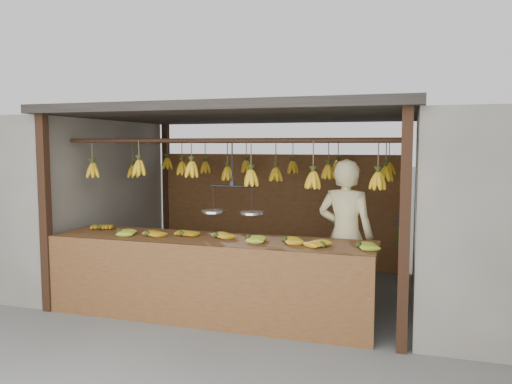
% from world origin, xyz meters
% --- Properties ---
extents(ground, '(80.00, 80.00, 0.00)m').
position_xyz_m(ground, '(0.00, 0.00, 0.00)').
color(ground, '#5B5B57').
extents(stall, '(4.30, 3.30, 2.40)m').
position_xyz_m(stall, '(0.00, 0.33, 1.97)').
color(stall, black).
rests_on(stall, ground).
extents(neighbor_left, '(3.00, 3.00, 2.30)m').
position_xyz_m(neighbor_left, '(-3.60, 0.00, 1.15)').
color(neighbor_left, slate).
rests_on(neighbor_left, ground).
extents(counter, '(3.69, 0.84, 0.96)m').
position_xyz_m(counter, '(-0.10, -1.24, 0.72)').
color(counter, brown).
rests_on(counter, ground).
extents(hanging_bananas, '(3.65, 2.23, 0.39)m').
position_xyz_m(hanging_bananas, '(0.00, 0.01, 1.61)').
color(hanging_bananas, gold).
rests_on(hanging_bananas, ground).
extents(balance_scale, '(0.72, 0.29, 0.82)m').
position_xyz_m(balance_scale, '(0.13, -1.00, 1.24)').
color(balance_scale, black).
rests_on(balance_scale, ground).
extents(vendor, '(0.71, 0.53, 1.79)m').
position_xyz_m(vendor, '(1.33, -0.48, 0.89)').
color(vendor, beige).
rests_on(vendor, ground).
extents(bag_bundles, '(0.08, 0.26, 1.15)m').
position_xyz_m(bag_bundles, '(1.94, 1.35, 0.98)').
color(bag_bundles, yellow).
rests_on(bag_bundles, ground).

